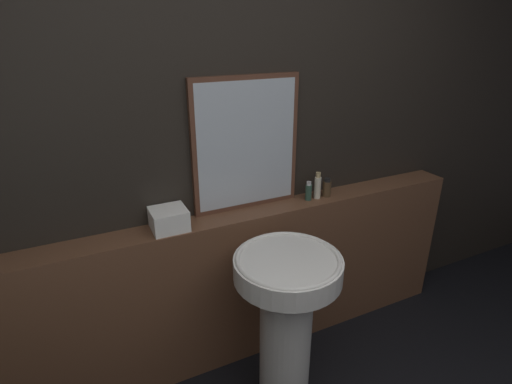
{
  "coord_description": "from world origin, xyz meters",
  "views": [
    {
      "loc": [
        -0.84,
        -0.2,
        1.89
      ],
      "look_at": [
        -0.01,
        1.51,
        1.09
      ],
      "focal_mm": 28.0,
      "sensor_mm": 36.0,
      "label": 1
    }
  ],
  "objects_px": {
    "towel_stack": "(169,219)",
    "conditioner_bottle": "(318,186)",
    "lotion_bottle": "(327,188)",
    "shampoo_bottle": "(308,192)",
    "mirror": "(246,145)",
    "pedestal_sink": "(286,314)"
  },
  "relations": [
    {
      "from": "towel_stack",
      "to": "lotion_bottle",
      "type": "height_order",
      "value": "lotion_bottle"
    },
    {
      "from": "shampoo_bottle",
      "to": "lotion_bottle",
      "type": "height_order",
      "value": "shampoo_bottle"
    },
    {
      "from": "lotion_bottle",
      "to": "towel_stack",
      "type": "bearing_deg",
      "value": -180.0
    },
    {
      "from": "conditioner_bottle",
      "to": "mirror",
      "type": "bearing_deg",
      "value": 170.1
    },
    {
      "from": "conditioner_bottle",
      "to": "lotion_bottle",
      "type": "bearing_deg",
      "value": -0.0
    },
    {
      "from": "mirror",
      "to": "towel_stack",
      "type": "distance_m",
      "value": 0.56
    },
    {
      "from": "conditioner_bottle",
      "to": "lotion_bottle",
      "type": "height_order",
      "value": "conditioner_bottle"
    },
    {
      "from": "pedestal_sink",
      "to": "shampoo_bottle",
      "type": "xyz_separation_m",
      "value": [
        0.39,
        0.44,
        0.42
      ]
    },
    {
      "from": "towel_stack",
      "to": "shampoo_bottle",
      "type": "xyz_separation_m",
      "value": [
        0.83,
        0.0,
        -0.0
      ]
    },
    {
      "from": "mirror",
      "to": "shampoo_bottle",
      "type": "height_order",
      "value": "mirror"
    },
    {
      "from": "pedestal_sink",
      "to": "conditioner_bottle",
      "type": "distance_m",
      "value": 0.77
    },
    {
      "from": "towel_stack",
      "to": "lotion_bottle",
      "type": "distance_m",
      "value": 0.96
    },
    {
      "from": "towel_stack",
      "to": "conditioner_bottle",
      "type": "bearing_deg",
      "value": 0.0
    },
    {
      "from": "pedestal_sink",
      "to": "mirror",
      "type": "relative_size",
      "value": 1.24
    },
    {
      "from": "conditioner_bottle",
      "to": "lotion_bottle",
      "type": "relative_size",
      "value": 1.43
    },
    {
      "from": "mirror",
      "to": "lotion_bottle",
      "type": "bearing_deg",
      "value": -8.55
    },
    {
      "from": "pedestal_sink",
      "to": "towel_stack",
      "type": "height_order",
      "value": "towel_stack"
    },
    {
      "from": "mirror",
      "to": "shampoo_bottle",
      "type": "distance_m",
      "value": 0.48
    },
    {
      "from": "conditioner_bottle",
      "to": "lotion_bottle",
      "type": "distance_m",
      "value": 0.07
    },
    {
      "from": "towel_stack",
      "to": "lotion_bottle",
      "type": "bearing_deg",
      "value": 0.0
    },
    {
      "from": "pedestal_sink",
      "to": "mirror",
      "type": "xyz_separation_m",
      "value": [
        0.02,
        0.51,
        0.73
      ]
    },
    {
      "from": "mirror",
      "to": "lotion_bottle",
      "type": "xyz_separation_m",
      "value": [
        0.49,
        -0.07,
        -0.31
      ]
    }
  ]
}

